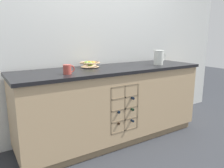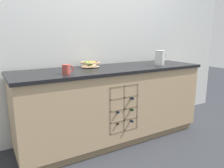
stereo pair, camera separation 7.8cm
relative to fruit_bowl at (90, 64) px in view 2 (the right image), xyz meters
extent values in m
plane|color=#2D3035|center=(0.21, -0.16, -0.95)|extent=(14.00, 14.00, 0.00)
cube|color=silver|center=(0.21, 0.23, 0.33)|extent=(4.67, 0.06, 2.55)
cube|color=#8B7354|center=(0.21, -0.16, -0.90)|extent=(2.21, 0.59, 0.09)
cube|color=tan|center=(0.21, -0.16, -0.47)|extent=(2.27, 0.65, 0.78)
cube|color=black|center=(0.21, -0.16, -0.06)|extent=(2.31, 0.69, 0.03)
cube|color=#8B7354|center=(0.18, -0.38, -0.46)|extent=(0.36, 0.01, 0.52)
cube|color=#8B7354|center=(0.00, -0.43, -0.46)|extent=(0.02, 0.10, 0.52)
cube|color=#8B7354|center=(0.36, -0.43, -0.46)|extent=(0.02, 0.10, 0.52)
cube|color=#8B7354|center=(0.18, -0.43, -0.72)|extent=(0.36, 0.10, 0.02)
cube|color=#8B7354|center=(0.18, -0.43, -0.59)|extent=(0.36, 0.10, 0.02)
cube|color=#8B7354|center=(0.18, -0.43, -0.46)|extent=(0.36, 0.10, 0.02)
cube|color=#8B7354|center=(0.18, -0.43, -0.33)|extent=(0.36, 0.10, 0.02)
cube|color=#8B7354|center=(0.18, -0.43, -0.20)|extent=(0.36, 0.10, 0.02)
cube|color=#8B7354|center=(0.18, -0.43, -0.46)|extent=(0.02, 0.10, 0.52)
cylinder|color=black|center=(0.09, -0.32, -0.61)|extent=(0.07, 0.20, 0.07)
cylinder|color=black|center=(0.09, -0.46, -0.61)|extent=(0.03, 0.08, 0.03)
cylinder|color=black|center=(0.27, -0.35, -0.61)|extent=(0.07, 0.19, 0.07)
cylinder|color=black|center=(0.27, -0.48, -0.61)|extent=(0.03, 0.08, 0.03)
cylinder|color=black|center=(0.09, -0.30, -0.48)|extent=(0.08, 0.21, 0.08)
cylinder|color=black|center=(0.09, -0.46, -0.48)|extent=(0.03, 0.09, 0.03)
cylinder|color=black|center=(0.27, -0.34, -0.48)|extent=(0.08, 0.18, 0.08)
cylinder|color=black|center=(0.27, -0.48, -0.48)|extent=(0.03, 0.08, 0.03)
cylinder|color=black|center=(0.27, -0.33, -0.34)|extent=(0.08, 0.20, 0.08)
cylinder|color=black|center=(0.27, -0.47, -0.34)|extent=(0.03, 0.08, 0.03)
cylinder|color=tan|center=(0.00, 0.00, -0.04)|extent=(0.11, 0.11, 0.01)
cone|color=tan|center=(0.00, 0.00, 0.00)|extent=(0.22, 0.22, 0.06)
torus|color=tan|center=(0.00, 0.00, 0.02)|extent=(0.24, 0.24, 0.02)
sphere|color=#7FA838|center=(-0.03, 0.02, 0.00)|extent=(0.07, 0.07, 0.07)
sphere|color=gold|center=(0.04, 0.01, 0.00)|extent=(0.07, 0.07, 0.07)
sphere|color=#7FA838|center=(-0.02, -0.05, 0.00)|extent=(0.07, 0.07, 0.07)
sphere|color=gold|center=(0.02, 0.06, 0.00)|extent=(0.07, 0.07, 0.07)
cylinder|color=silver|center=(0.86, -0.26, 0.05)|extent=(0.12, 0.12, 0.19)
torus|color=silver|center=(0.86, -0.26, 0.14)|extent=(0.12, 0.12, 0.01)
torus|color=silver|center=(0.93, -0.26, 0.06)|extent=(0.12, 0.01, 0.12)
cylinder|color=#B7473D|center=(-0.40, -0.30, 0.01)|extent=(0.08, 0.08, 0.09)
torus|color=#B7473D|center=(-0.36, -0.30, 0.01)|extent=(0.07, 0.01, 0.07)
camera|label=1|loc=(-1.17, -2.33, 0.33)|focal=35.00mm
camera|label=2|loc=(-1.10, -2.38, 0.33)|focal=35.00mm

